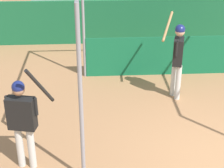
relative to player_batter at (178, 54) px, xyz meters
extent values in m
cube|color=#196038|center=(0.43, 3.94, -0.41)|extent=(24.00, 0.12, 1.45)
cylinder|color=gray|center=(-2.21, -2.87, 0.43)|extent=(0.07, 0.07, 3.12)
cylinder|color=gray|center=(-2.21, 1.32, 0.43)|extent=(0.07, 0.07, 3.12)
cube|color=#14663D|center=(-0.22, 1.30, -0.58)|extent=(3.91, 0.03, 1.10)
cylinder|color=silver|center=(0.04, -0.11, -0.69)|extent=(0.16, 0.16, 0.89)
cylinder|color=silver|center=(-0.03, 0.10, -0.69)|extent=(0.16, 0.16, 0.89)
cube|color=black|center=(0.01, -0.01, 0.07)|extent=(0.32, 0.45, 0.63)
sphere|color=tan|center=(0.01, -0.01, 0.56)|extent=(0.22, 0.22, 0.22)
sphere|color=navy|center=(0.01, -0.01, 0.61)|extent=(0.23, 0.23, 0.23)
cylinder|color=black|center=(-0.09, -0.21, 0.21)|extent=(0.09, 0.09, 0.35)
cylinder|color=black|center=(0.03, 0.21, 0.21)|extent=(0.09, 0.09, 0.35)
cylinder|color=#AD7F4C|center=(-0.22, 0.31, 0.59)|extent=(0.38, 0.70, 0.55)
sphere|color=#AD7F4C|center=(0.10, 0.15, 0.34)|extent=(0.08, 0.08, 0.08)
cylinder|color=silver|center=(-3.35, -2.46, -0.72)|extent=(0.15, 0.15, 0.83)
cylinder|color=silver|center=(-3.14, -2.51, -0.72)|extent=(0.15, 0.15, 0.83)
cube|color=black|center=(-3.25, -2.48, -0.01)|extent=(0.51, 0.31, 0.59)
sphere|color=#A37556|center=(-3.25, -2.48, 0.45)|extent=(0.21, 0.21, 0.21)
sphere|color=navy|center=(-3.25, -2.48, 0.50)|extent=(0.22, 0.22, 0.22)
cylinder|color=black|center=(-3.48, -2.39, 0.12)|extent=(0.08, 0.08, 0.32)
cylinder|color=black|center=(-2.99, -2.50, 0.12)|extent=(0.08, 0.08, 0.32)
cylinder|color=black|center=(-2.87, -2.58, 0.55)|extent=(0.40, 0.50, 0.80)
sphere|color=black|center=(-3.08, -2.42, 0.17)|extent=(0.08, 0.08, 0.08)
camera|label=1|loc=(-2.02, -8.06, 3.30)|focal=60.00mm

